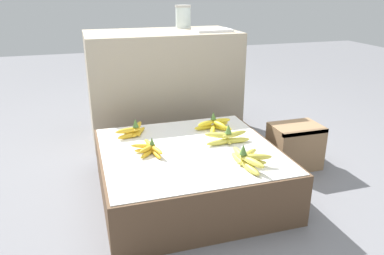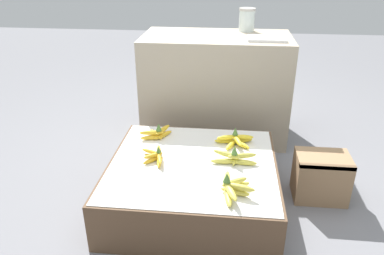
{
  "view_description": "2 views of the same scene",
  "coord_description": "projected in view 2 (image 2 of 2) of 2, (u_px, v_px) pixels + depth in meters",
  "views": [
    {
      "loc": [
        -0.51,
        -1.73,
        1.08
      ],
      "look_at": [
        0.03,
        0.04,
        0.38
      ],
      "focal_mm": 35.0,
      "sensor_mm": 36.0,
      "label": 1
    },
    {
      "loc": [
        0.18,
        -1.77,
        1.34
      ],
      "look_at": [
        -0.01,
        0.06,
        0.46
      ],
      "focal_mm": 35.0,
      "sensor_mm": 36.0,
      "label": 2
    }
  ],
  "objects": [
    {
      "name": "ground_plane",
      "position": [
        193.0,
        203.0,
        2.18
      ],
      "size": [
        10.0,
        10.0,
        0.0
      ],
      "primitive_type": "plane",
      "color": "slate"
    },
    {
      "name": "glass_jar",
      "position": [
        247.0,
        20.0,
        2.79
      ],
      "size": [
        0.12,
        0.12,
        0.17
      ],
      "color": "silver",
      "rests_on": "back_vendor_table"
    },
    {
      "name": "banana_bunch_back_left",
      "position": [
        157.0,
        133.0,
        2.32
      ],
      "size": [
        0.2,
        0.16,
        0.11
      ],
      "color": "gold",
      "rests_on": "display_platform"
    },
    {
      "name": "back_vendor_table",
      "position": [
        215.0,
        87.0,
        2.85
      ],
      "size": [
        1.07,
        0.57,
        0.78
      ],
      "color": "tan",
      "rests_on": "ground_plane"
    },
    {
      "name": "banana_bunch_front_midleft",
      "position": [
        232.0,
        187.0,
        1.79
      ],
      "size": [
        0.17,
        0.26,
        0.11
      ],
      "color": "#DBCC4C",
      "rests_on": "display_platform"
    },
    {
      "name": "wooden_crate",
      "position": [
        321.0,
        177.0,
        2.18
      ],
      "size": [
        0.3,
        0.22,
        0.28
      ],
      "color": "#997551",
      "rests_on": "ground_plane"
    },
    {
      "name": "banana_bunch_middle_left",
      "position": [
        156.0,
        156.0,
        2.08
      ],
      "size": [
        0.15,
        0.21,
        0.08
      ],
      "color": "gold",
      "rests_on": "display_platform"
    },
    {
      "name": "foam_tray_white",
      "position": [
        267.0,
        38.0,
        2.55
      ],
      "size": [
        0.26,
        0.18,
        0.02
      ],
      "color": "white",
      "rests_on": "back_vendor_table"
    },
    {
      "name": "banana_bunch_middle_midleft",
      "position": [
        234.0,
        158.0,
        2.05
      ],
      "size": [
        0.26,
        0.16,
        0.11
      ],
      "color": "gold",
      "rests_on": "display_platform"
    },
    {
      "name": "banana_bunch_back_midleft",
      "position": [
        235.0,
        140.0,
        2.24
      ],
      "size": [
        0.24,
        0.17,
        0.1
      ],
      "color": "yellow",
      "rests_on": "display_platform"
    },
    {
      "name": "display_platform",
      "position": [
        193.0,
        183.0,
        2.13
      ],
      "size": [
        0.93,
        0.9,
        0.27
      ],
      "color": "brown",
      "rests_on": "ground_plane"
    }
  ]
}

